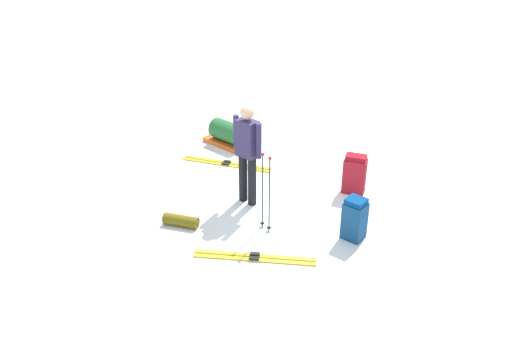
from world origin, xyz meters
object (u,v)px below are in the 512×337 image
at_px(ski_poles_planted_near, 266,189).
at_px(backpack_bright, 355,219).
at_px(ski_pair_near, 255,257).
at_px(sleeping_mat_rolled, 181,221).
at_px(gear_sled, 228,135).
at_px(backpack_large_dark, 355,174).
at_px(skier_standing, 247,150).
at_px(ski_pair_far, 226,164).

bearing_deg(ski_poles_planted_near, backpack_bright, 56.85).
height_order(ski_pair_near, sleeping_mat_rolled, sleeping_mat_rolled).
height_order(ski_pair_near, gear_sled, gear_sled).
bearing_deg(ski_poles_planted_near, backpack_large_dark, 103.32).
bearing_deg(skier_standing, ski_pair_near, -18.85).
height_order(skier_standing, backpack_bright, skier_standing).
relative_size(backpack_large_dark, gear_sled, 0.62).
height_order(ski_pair_far, ski_poles_planted_near, ski_poles_planted_near).
relative_size(backpack_large_dark, sleeping_mat_rolled, 1.26).
bearing_deg(gear_sled, sleeping_mat_rolled, -34.82).
height_order(skier_standing, backpack_large_dark, skier_standing).
bearing_deg(ski_poles_planted_near, gear_sled, 169.94).
distance_m(ski_pair_near, gear_sled, 3.78).
height_order(skier_standing, sleeping_mat_rolled, skier_standing).
bearing_deg(backpack_large_dark, sleeping_mat_rolled, -93.10).
bearing_deg(sleeping_mat_rolled, ski_pair_near, 30.66).
xyz_separation_m(ski_pair_far, backpack_large_dark, (1.82, 1.62, 0.33)).
relative_size(ski_pair_near, sleeping_mat_rolled, 2.88).
xyz_separation_m(skier_standing, backpack_bright, (1.56, 1.05, -0.63)).
height_order(ski_poles_planted_near, sleeping_mat_rolled, ski_poles_planted_near).
distance_m(ski_pair_far, backpack_large_dark, 2.46).
distance_m(backpack_large_dark, sleeping_mat_rolled, 3.00).
height_order(ski_pair_far, backpack_bright, backpack_bright).
bearing_deg(skier_standing, ski_poles_planted_near, -3.65).
xyz_separation_m(backpack_bright, ski_poles_planted_near, (-0.72, -1.10, 0.38)).
bearing_deg(backpack_bright, gear_sled, -171.48).
xyz_separation_m(backpack_large_dark, backpack_bright, (1.15, -0.72, -0.02)).
xyz_separation_m(skier_standing, ski_poles_planted_near, (0.84, -0.05, -0.25)).
distance_m(backpack_large_dark, gear_sled, 2.90).
relative_size(ski_pair_far, backpack_bright, 2.12).
bearing_deg(ski_pair_far, gear_sled, 156.78).
height_order(backpack_large_dark, ski_poles_planted_near, ski_poles_planted_near).
bearing_deg(skier_standing, gear_sled, 167.52).
distance_m(skier_standing, sleeping_mat_rolled, 1.51).
height_order(backpack_bright, gear_sled, backpack_bright).
distance_m(backpack_large_dark, backpack_bright, 1.36).
relative_size(backpack_bright, sleeping_mat_rolled, 1.20).
xyz_separation_m(skier_standing, sleeping_mat_rolled, (0.25, -1.21, -0.86)).
height_order(ski_pair_far, backpack_large_dark, backpack_large_dark).
distance_m(backpack_bright, sleeping_mat_rolled, 2.62).
relative_size(ski_pair_near, backpack_bright, 2.39).
bearing_deg(ski_pair_far, sleeping_mat_rolled, -39.41).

